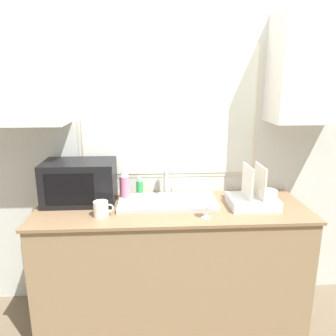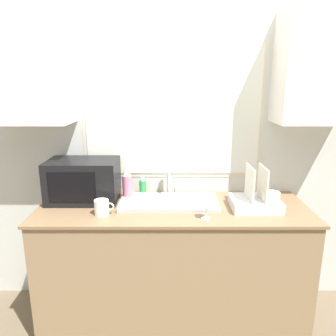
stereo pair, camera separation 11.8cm
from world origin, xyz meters
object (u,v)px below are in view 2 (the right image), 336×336
object	(u,v)px
dish_rack	(256,200)
wine_glass	(205,202)
soap_bottle	(142,187)
mug_near_sink	(101,207)
faucet	(169,179)
spray_bottle	(126,184)
microwave	(82,181)

from	to	relation	value
dish_rack	wine_glass	distance (m)	0.40
soap_bottle	mug_near_sink	bearing A→B (deg)	-122.00
faucet	spray_bottle	size ratio (longest dim) A/B	0.91
soap_bottle	spray_bottle	bearing A→B (deg)	-137.73
faucet	spray_bottle	distance (m)	0.32
faucet	soap_bottle	bearing A→B (deg)	177.26
dish_rack	mug_near_sink	size ratio (longest dim) A/B	2.52
dish_rack	soap_bottle	size ratio (longest dim) A/B	2.24
soap_bottle	mug_near_sink	size ratio (longest dim) A/B	1.12
mug_near_sink	wine_glass	distance (m)	0.67
faucet	dish_rack	size ratio (longest dim) A/B	0.69
microwave	spray_bottle	distance (m)	0.31
spray_bottle	mug_near_sink	world-z (taller)	spray_bottle
wine_glass	microwave	bearing A→B (deg)	158.36
soap_bottle	wine_glass	bearing A→B (deg)	-46.00
faucet	dish_rack	world-z (taller)	dish_rack
mug_near_sink	faucet	bearing A→B (deg)	39.99
dish_rack	spray_bottle	world-z (taller)	dish_rack
soap_bottle	dish_rack	bearing A→B (deg)	-19.22
microwave	dish_rack	bearing A→B (deg)	-7.87
soap_bottle	faucet	bearing A→B (deg)	-2.74
wine_glass	dish_rack	bearing A→B (deg)	25.10
spray_bottle	wine_glass	bearing A→B (deg)	-33.11
wine_glass	spray_bottle	bearing A→B (deg)	146.89
dish_rack	wine_glass	bearing A→B (deg)	-154.90
spray_bottle	mug_near_sink	xyz separation A→B (m)	(-0.13, -0.28, -0.07)
faucet	microwave	bearing A→B (deg)	-170.95
faucet	wine_glass	world-z (taller)	faucet
dish_rack	soap_bottle	world-z (taller)	dish_rack
wine_glass	mug_near_sink	bearing A→B (deg)	174.28
microwave	wine_glass	world-z (taller)	microwave
mug_near_sink	spray_bottle	bearing A→B (deg)	65.14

